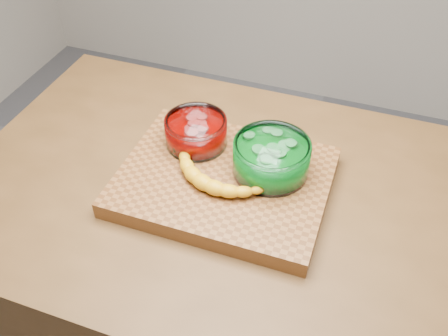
% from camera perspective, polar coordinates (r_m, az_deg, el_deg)
% --- Properties ---
extents(counter, '(1.20, 0.80, 0.90)m').
position_cam_1_polar(counter, '(1.47, -0.00, -14.74)').
color(counter, '#523418').
rests_on(counter, ground).
extents(cutting_board, '(0.45, 0.35, 0.04)m').
position_cam_1_polar(cutting_board, '(1.10, -0.00, -1.53)').
color(cutting_board, brown).
rests_on(cutting_board, counter).
extents(bowl_red, '(0.14, 0.14, 0.07)m').
position_cam_1_polar(bowl_red, '(1.14, -3.21, 4.15)').
color(bowl_red, white).
rests_on(bowl_red, cutting_board).
extents(bowl_green, '(0.17, 0.17, 0.08)m').
position_cam_1_polar(bowl_green, '(1.07, 5.42, 1.13)').
color(bowl_green, white).
rests_on(bowl_green, cutting_board).
extents(banana, '(0.25, 0.15, 0.04)m').
position_cam_1_polar(banana, '(1.06, -0.69, -0.44)').
color(banana, orange).
rests_on(banana, cutting_board).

